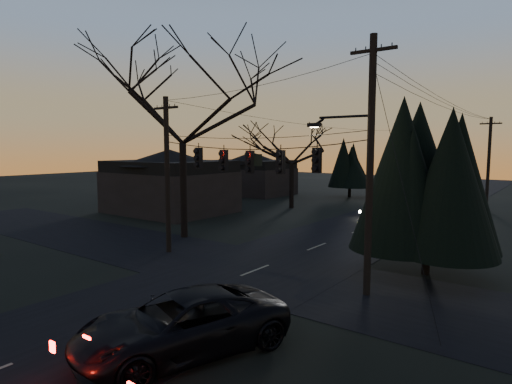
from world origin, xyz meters
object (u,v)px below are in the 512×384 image
Objects in this scene: utility_pole_right at (366,295)px; bare_tree_left at (182,104)px; sedan_oncoming_a at (379,208)px; utility_pole_far_l at (392,194)px; sedan_oncoming_b at (396,195)px; evergreen_right at (430,173)px; utility_pole_left at (169,252)px; utility_pole_far_r at (486,210)px; suv_near at (182,324)px.

utility_pole_right is 16.44m from bare_tree_left.
utility_pole_far_l is at bearing -91.81° from sedan_oncoming_a.
sedan_oncoming_a is 10.37m from sedan_oncoming_b.
utility_pole_left is at bearing -161.54° from evergreen_right.
utility_pole_far_r is 1.80× the size of sedan_oncoming_b.
utility_pole_left is 29.26m from sedan_oncoming_b.
sedan_oncoming_b is (5.01, 25.83, -7.69)m from bare_tree_left.
utility_pole_right is 0.83× the size of bare_tree_left.
utility_pole_left is 0.70× the size of bare_tree_left.
utility_pole_left is 2.03× the size of sedan_oncoming_a.
bare_tree_left reaches higher than utility_pole_left.
suv_near is at bearing 107.98° from sedan_oncoming_b.
evergreen_right is at bearing 100.20° from sedan_oncoming_a.
sedan_oncoming_a is (-7.78, 14.74, -3.94)m from evergreen_right.
utility_pole_far_l is 33.87m from bare_tree_left.
utility_pole_left is at bearing -90.00° from utility_pole_far_l.
sedan_oncoming_a is (-6.67, -9.05, 0.71)m from utility_pole_far_r.
suv_near is 1.29× the size of sedan_oncoming_b.
utility_pole_far_r reaches higher than sedan_oncoming_a.
utility_pole_far_l reaches higher than suv_near.
utility_pole_far_r reaches higher than sedan_oncoming_b.
utility_pole_far_r is 1.05× the size of evergreen_right.
utility_pole_right is 1.18× the size of utility_pole_far_r.
utility_pole_far_l is at bearing 145.18° from utility_pole_far_r.
utility_pole_left is 12.03m from suv_near.
sedan_oncoming_a is (4.83, 18.95, 0.71)m from utility_pole_left.
utility_pole_far_r is (11.50, 28.00, 0.00)m from utility_pole_left.
sedan_oncoming_b is at bearing 106.64° from utility_pole_right.
suv_near is (11.41, -11.00, -7.62)m from bare_tree_left.
bare_tree_left is 2.89× the size of sedan_oncoming_a.
sedan_oncoming_a is at bearing 109.40° from utility_pole_right.
bare_tree_left reaches higher than sedan_oncoming_a.
evergreen_right reaches higher than utility_pole_far_r.
sedan_oncoming_a is at bearing -74.19° from utility_pole_far_l.
suv_near is (-2.30, -35.71, 0.84)m from utility_pole_far_r.
bare_tree_left is 1.49× the size of evergreen_right.
utility_pole_far_r reaches higher than utility_pole_far_l.
utility_pole_left is 14.08m from evergreen_right.
evergreen_right is at bearing -87.34° from utility_pole_far_r.
evergreen_right is 1.72× the size of sedan_oncoming_b.
utility_pole_far_r is at bearing 67.67° from utility_pole_left.
evergreen_right is (1.11, -23.79, 4.66)m from utility_pole_far_r.
utility_pole_left reaches higher than sedan_oncoming_a.
evergreen_right is at bearing -68.37° from utility_pole_far_l.
bare_tree_left is (-13.71, 3.28, 8.47)m from utility_pole_right.
bare_tree_left reaches higher than evergreen_right.
utility_pole_right is at bearing -104.72° from evergreen_right.
utility_pole_far_l is at bearing 122.23° from suv_near.
utility_pole_far_l is 34.52m from evergreen_right.
utility_pole_left is at bearing -112.33° from utility_pole_far_r.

